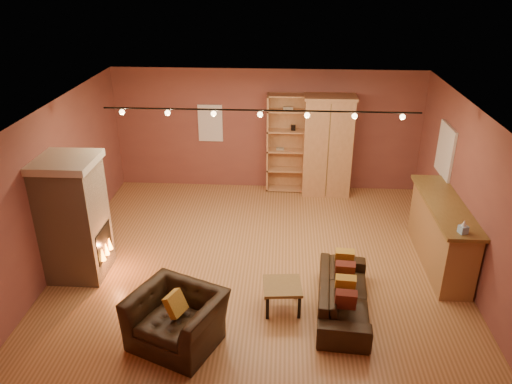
# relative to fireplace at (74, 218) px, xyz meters

# --- Properties ---
(floor) EXTENTS (7.00, 7.00, 0.00)m
(floor) POSITION_rel_fireplace_xyz_m (3.04, 0.60, -1.06)
(floor) COLOR #935F34
(floor) RESTS_ON ground
(ceiling) EXTENTS (7.00, 7.00, 0.00)m
(ceiling) POSITION_rel_fireplace_xyz_m (3.04, 0.60, 1.74)
(ceiling) COLOR brown
(ceiling) RESTS_ON back_wall
(back_wall) EXTENTS (7.00, 0.02, 2.80)m
(back_wall) POSITION_rel_fireplace_xyz_m (3.04, 3.85, 0.34)
(back_wall) COLOR brown
(back_wall) RESTS_ON floor
(left_wall) EXTENTS (0.02, 6.50, 2.80)m
(left_wall) POSITION_rel_fireplace_xyz_m (-0.46, 0.60, 0.34)
(left_wall) COLOR brown
(left_wall) RESTS_ON floor
(right_wall) EXTENTS (0.02, 6.50, 2.80)m
(right_wall) POSITION_rel_fireplace_xyz_m (6.54, 0.60, 0.34)
(right_wall) COLOR brown
(right_wall) RESTS_ON floor
(fireplace) EXTENTS (1.01, 0.98, 2.12)m
(fireplace) POSITION_rel_fireplace_xyz_m (0.00, 0.00, 0.00)
(fireplace) COLOR tan
(fireplace) RESTS_ON floor
(back_window) EXTENTS (0.56, 0.04, 0.86)m
(back_window) POSITION_rel_fireplace_xyz_m (1.74, 3.83, 0.49)
(back_window) COLOR white
(back_window) RESTS_ON back_wall
(bookcase) EXTENTS (0.93, 0.36, 2.28)m
(bookcase) POSITION_rel_fireplace_xyz_m (3.51, 3.73, 0.10)
(bookcase) COLOR tan
(bookcase) RESTS_ON floor
(armoire) EXTENTS (1.13, 0.64, 2.30)m
(armoire) POSITION_rel_fireplace_xyz_m (4.42, 3.56, 0.10)
(armoire) COLOR tan
(armoire) RESTS_ON floor
(bar_counter) EXTENTS (0.65, 2.46, 1.18)m
(bar_counter) POSITION_rel_fireplace_xyz_m (6.24, 0.70, -0.46)
(bar_counter) COLOR #A67B4C
(bar_counter) RESTS_ON floor
(tissue_box) EXTENTS (0.16, 0.16, 0.23)m
(tissue_box) POSITION_rel_fireplace_xyz_m (6.19, -0.33, 0.21)
(tissue_box) COLOR #91C0E9
(tissue_box) RESTS_ON bar_counter
(right_window) EXTENTS (0.05, 0.90, 1.00)m
(right_window) POSITION_rel_fireplace_xyz_m (6.51, 2.00, 0.59)
(right_window) COLOR white
(right_window) RESTS_ON right_wall
(loveseat) EXTENTS (0.72, 1.98, 0.79)m
(loveseat) POSITION_rel_fireplace_xyz_m (4.41, -0.79, -0.67)
(loveseat) COLOR black
(loveseat) RESTS_ON floor
(armchair) EXTENTS (1.41, 1.19, 1.04)m
(armchair) POSITION_rel_fireplace_xyz_m (2.01, -1.63, -0.54)
(armchair) COLOR black
(armchair) RESTS_ON floor
(coffee_table) EXTENTS (0.63, 0.63, 0.44)m
(coffee_table) POSITION_rel_fireplace_xyz_m (3.48, -0.80, -0.69)
(coffee_table) COLOR brown
(coffee_table) RESTS_ON floor
(track_rail) EXTENTS (5.20, 0.09, 0.13)m
(track_rail) POSITION_rel_fireplace_xyz_m (3.04, 0.80, 1.62)
(track_rail) COLOR black
(track_rail) RESTS_ON ceiling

